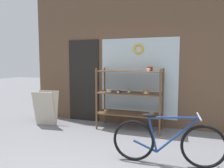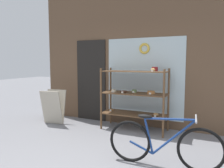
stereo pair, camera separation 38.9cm
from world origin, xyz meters
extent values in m
cube|color=brown|center=(0.00, 2.46, 2.00)|extent=(5.26, 0.08, 3.99)
cube|color=silver|center=(0.20, 2.41, 1.15)|extent=(1.85, 0.02, 1.90)
cube|color=black|center=(-1.25, 2.40, 1.05)|extent=(0.84, 0.03, 2.10)
torus|color=gold|center=(0.20, 2.39, 1.85)|extent=(0.26, 0.06, 0.26)
cylinder|color=brown|center=(-0.62, 1.78, 0.70)|extent=(0.04, 0.04, 1.40)
cylinder|color=brown|center=(0.80, 1.78, 0.70)|extent=(0.04, 0.04, 1.40)
cylinder|color=brown|center=(-0.62, 2.29, 0.70)|extent=(0.04, 0.04, 1.40)
cylinder|color=brown|center=(0.80, 2.29, 0.70)|extent=(0.04, 0.04, 1.40)
cube|color=brown|center=(0.09, 2.04, 0.36)|extent=(1.47, 0.56, 0.02)
cube|color=brown|center=(0.09, 2.04, 0.84)|extent=(1.47, 0.56, 0.02)
cube|color=brown|center=(0.09, 2.04, 1.33)|extent=(1.47, 0.56, 0.02)
torus|color=#B27A42|center=(-0.51, 2.11, 0.39)|extent=(0.11, 0.11, 0.03)
cube|color=white|center=(-0.51, 2.05, 0.39)|extent=(0.05, 0.00, 0.04)
cylinder|color=beige|center=(-0.40, 1.99, 0.88)|extent=(0.11, 0.11, 0.06)
cube|color=white|center=(-0.40, 1.93, 0.86)|extent=(0.05, 0.00, 0.04)
cylinder|color=maroon|center=(0.51, 2.17, 1.39)|extent=(0.13, 0.13, 0.09)
cube|color=white|center=(0.51, 2.10, 1.36)|extent=(0.05, 0.00, 0.04)
cylinder|color=#7A995B|center=(0.05, 2.12, 0.88)|extent=(0.11, 0.11, 0.06)
cube|color=white|center=(0.05, 2.06, 0.86)|extent=(0.05, 0.00, 0.04)
ellipsoid|color=#AD7F4C|center=(0.59, 2.01, 0.41)|extent=(0.11, 0.09, 0.08)
cube|color=white|center=(0.59, 1.95, 0.39)|extent=(0.05, 0.00, 0.04)
ellipsoid|color=tan|center=(0.51, 2.01, 1.37)|extent=(0.10, 0.08, 0.07)
cube|color=white|center=(0.51, 1.95, 1.36)|extent=(0.05, 0.00, 0.04)
cylinder|color=#C67F42|center=(0.46, 2.08, 0.88)|extent=(0.16, 0.16, 0.06)
cube|color=white|center=(0.46, 1.99, 0.86)|extent=(0.05, 0.00, 0.04)
torus|color=#4C2D1E|center=(-0.15, 1.99, 0.87)|extent=(0.15, 0.15, 0.04)
cube|color=white|center=(-0.15, 1.91, 0.86)|extent=(0.05, 0.00, 0.04)
torus|color=black|center=(0.56, 0.50, 0.32)|extent=(0.65, 0.10, 0.65)
torus|color=black|center=(1.57, 0.58, 0.32)|extent=(0.65, 0.10, 0.65)
cylinder|color=navy|center=(1.20, 0.55, 0.46)|extent=(0.61, 0.08, 0.59)
cylinder|color=navy|center=(1.14, 0.55, 0.73)|extent=(0.71, 0.09, 0.07)
cylinder|color=navy|center=(0.85, 0.52, 0.44)|extent=(0.16, 0.04, 0.54)
cylinder|color=navy|center=(0.73, 0.51, 0.25)|extent=(0.37, 0.06, 0.17)
ellipsoid|color=black|center=(0.78, 0.52, 0.74)|extent=(0.23, 0.11, 0.06)
cylinder|color=#B2B2B7|center=(1.49, 0.57, 0.77)|extent=(0.06, 0.46, 0.02)
cube|color=#B2A893|center=(-1.89, 1.56, 0.42)|extent=(0.55, 0.26, 0.84)
cube|color=#B2A893|center=(-1.91, 1.74, 0.42)|extent=(0.55, 0.26, 0.84)
camera|label=1|loc=(1.33, -2.71, 1.54)|focal=35.00mm
camera|label=2|loc=(1.69, -2.57, 1.54)|focal=35.00mm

